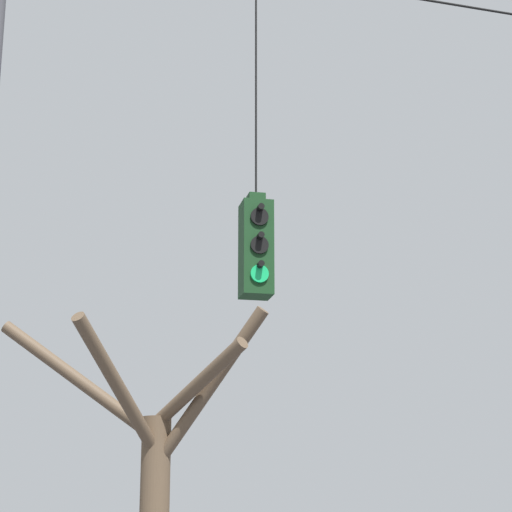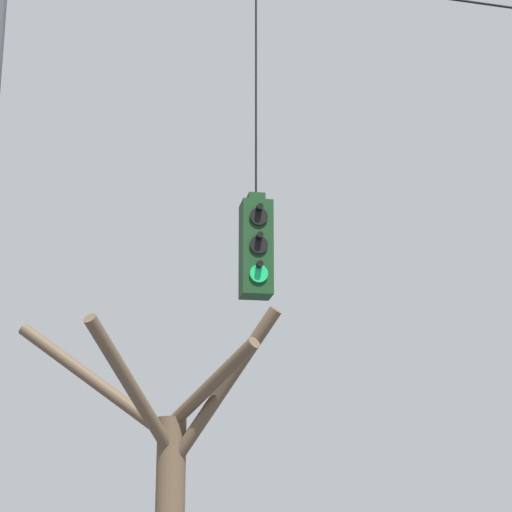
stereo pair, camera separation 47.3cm
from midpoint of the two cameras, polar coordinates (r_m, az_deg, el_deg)
traffic_light_near_right_pole at (r=11.07m, az=-1.22°, el=0.59°), size 0.34×0.58×4.06m
bare_tree at (r=15.90m, az=-6.88°, el=-12.52°), size 4.15×2.60×5.29m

